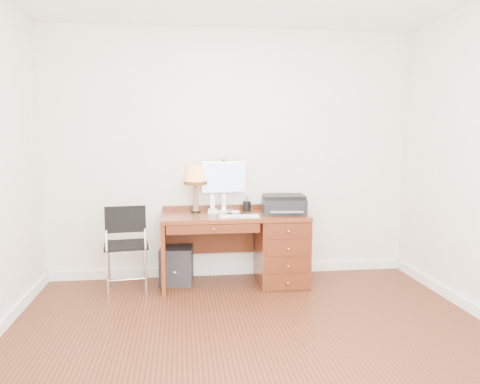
{
  "coord_description": "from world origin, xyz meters",
  "views": [
    {
      "loc": [
        -0.55,
        -3.37,
        1.58
      ],
      "look_at": [
        0.03,
        1.2,
        1.0
      ],
      "focal_mm": 35.0,
      "sensor_mm": 36.0,
      "label": 1
    }
  ],
  "objects": [
    {
      "name": "printer",
      "position": [
        0.52,
        1.38,
        0.85
      ],
      "size": [
        0.46,
        0.37,
        0.2
      ],
      "rotation": [
        0.0,
        0.0,
        -0.08
      ],
      "color": "black",
      "rests_on": "desk"
    },
    {
      "name": "pen_cup",
      "position": [
        0.15,
        1.56,
        0.8
      ],
      "size": [
        0.09,
        0.09,
        0.11
      ],
      "primitive_type": "cylinder",
      "color": "black",
      "rests_on": "desk"
    },
    {
      "name": "ground",
      "position": [
        0.0,
        0.0,
        0.0
      ],
      "size": [
        4.0,
        4.0,
        0.0
      ],
      "primitive_type": "plane",
      "color": "#3D1B0E",
      "rests_on": "ground"
    },
    {
      "name": "chair",
      "position": [
        -1.1,
        1.23,
        0.55
      ],
      "size": [
        0.47,
        0.47,
        0.9
      ],
      "rotation": [
        0.0,
        0.0,
        0.12
      ],
      "color": "black",
      "rests_on": "ground"
    },
    {
      "name": "room_shell",
      "position": [
        0.0,
        0.63,
        0.05
      ],
      "size": [
        4.0,
        4.0,
        4.0
      ],
      "color": "white",
      "rests_on": "ground"
    },
    {
      "name": "mouse_pad",
      "position": [
        0.01,
        1.35,
        0.76
      ],
      "size": [
        0.22,
        0.22,
        0.04
      ],
      "color": "black",
      "rests_on": "desk"
    },
    {
      "name": "monitor",
      "position": [
        -0.09,
        1.63,
        1.09
      ],
      "size": [
        0.47,
        0.16,
        0.54
      ],
      "rotation": [
        0.0,
        0.0,
        0.06
      ],
      "color": "silver",
      "rests_on": "desk"
    },
    {
      "name": "phone",
      "position": [
        -0.22,
        1.48,
        0.81
      ],
      "size": [
        0.1,
        0.1,
        0.2
      ],
      "rotation": [
        0.0,
        0.0,
        -0.12
      ],
      "color": "white",
      "rests_on": "desk"
    },
    {
      "name": "leg_lamp",
      "position": [
        -0.4,
        1.54,
        1.12
      ],
      "size": [
        0.25,
        0.25,
        0.5
      ],
      "color": "black",
      "rests_on": "desk"
    },
    {
      "name": "equipment_box",
      "position": [
        -0.61,
        1.5,
        0.19
      ],
      "size": [
        0.36,
        0.36,
        0.39
      ],
      "primitive_type": "cube",
      "rotation": [
        0.0,
        0.0,
        -0.09
      ],
      "color": "black",
      "rests_on": "ground"
    },
    {
      "name": "desk",
      "position": [
        0.32,
        1.4,
        0.41
      ],
      "size": [
        1.5,
        0.67,
        0.75
      ],
      "color": "maroon",
      "rests_on": "ground"
    },
    {
      "name": "keyboard",
      "position": [
        0.03,
        1.23,
        0.76
      ],
      "size": [
        0.41,
        0.14,
        0.02
      ],
      "primitive_type": "cube",
      "rotation": [
        0.0,
        0.0,
        -0.08
      ],
      "color": "white",
      "rests_on": "desk"
    }
  ]
}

